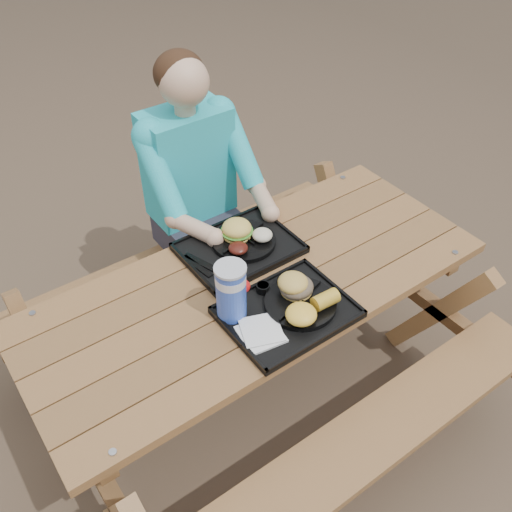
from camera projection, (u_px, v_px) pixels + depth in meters
ground at (256, 397)px, 2.67m from camera, size 60.00×60.00×0.00m
picnic_table at (256, 345)px, 2.42m from camera, size 1.80×1.49×0.75m
tray_near at (287, 313)px, 2.04m from camera, size 0.45×0.35×0.02m
tray_far at (239, 249)px, 2.30m from camera, size 0.45×0.35×0.02m
plate_near at (300, 303)px, 2.05m from camera, size 0.26×0.26×0.02m
plate_far at (244, 241)px, 2.31m from camera, size 0.26×0.26×0.02m
napkin_stack at (261, 334)px, 1.94m from camera, size 0.16×0.16×0.02m
soda_cup at (231, 292)px, 1.95m from camera, size 0.10×0.10×0.21m
condiment_bbq at (263, 288)px, 2.10m from camera, size 0.05×0.05×0.03m
condiment_mustard at (283, 282)px, 2.12m from camera, size 0.05×0.05×0.03m
sandwich at (297, 280)px, 2.04m from camera, size 0.12×0.12×0.12m
mac_cheese at (301, 314)px, 1.95m from camera, size 0.11×0.11×0.06m
corn_cob at (325, 300)px, 2.01m from camera, size 0.10×0.10×0.06m
cutlery_far at (201, 262)px, 2.22m from camera, size 0.08×0.16×0.01m
burger at (237, 225)px, 2.28m from camera, size 0.12×0.12×0.11m
baked_beans at (238, 248)px, 2.23m from camera, size 0.08×0.08×0.04m
potato_salad at (262, 235)px, 2.29m from camera, size 0.08×0.08×0.05m
diner at (194, 207)px, 2.72m from camera, size 0.48×0.84×1.28m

